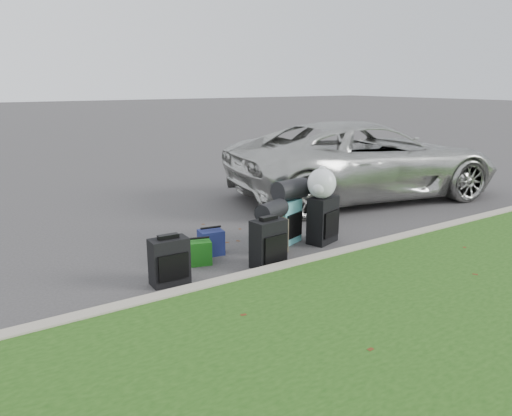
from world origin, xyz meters
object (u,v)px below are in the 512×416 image
suitcase_large_black_right (323,220)px  suitcase_small_black (169,261)px  tote_green (200,252)px  tote_navy (211,242)px  suv (364,160)px  suitcase_large_black_left (268,244)px  suitcase_olive (274,236)px  suitcase_teal (286,222)px

suitcase_large_black_right → suitcase_small_black: bearing=166.8°
tote_green → tote_navy: (0.30, 0.25, 0.02)m
tote_green → suv: bearing=36.7°
suitcase_large_black_left → suitcase_olive: (0.39, 0.42, -0.07)m
suitcase_olive → suitcase_large_black_left: bearing=-129.3°
suitcase_teal → suitcase_olive: bearing=-168.0°
suv → suitcase_teal: 3.55m
suitcase_olive → suitcase_large_black_right: bearing=1.3°
suitcase_teal → tote_green: size_ratio=2.06×
suitcase_teal → suitcase_large_black_left: bearing=-159.9°
suitcase_small_black → tote_green: bearing=35.5°
suitcase_large_black_left → tote_green: (-0.68, 0.58, -0.16)m
suitcase_olive → tote_navy: (-0.77, 0.41, -0.07)m
suv → suitcase_teal: (-3.16, -1.55, -0.45)m
suv → suitcase_large_black_right: (-2.70, -1.84, -0.43)m
tote_navy → suitcase_small_black: bearing=-135.7°
suv → suitcase_olive: size_ratio=11.62×
suitcase_olive → suitcase_large_black_right: (0.86, -0.04, 0.10)m
suv → suitcase_small_black: (-5.23, -2.03, -0.50)m
suitcase_olive → tote_navy: suitcase_olive is taller
suv → tote_navy: size_ratio=16.19×
suv → suitcase_large_black_right: suv is taller
suitcase_small_black → suitcase_olive: bearing=10.5°
suitcase_large_black_left → suitcase_large_black_right: suitcase_large_black_right is taller
suitcase_teal → suv: bearing=5.9°
suitcase_teal → suitcase_large_black_right: size_ratio=0.93×
suitcase_teal → tote_green: (-1.47, -0.09, -0.17)m
suitcase_large_black_left → tote_navy: size_ratio=1.81×
suv → suitcase_large_black_left: suv is taller
suitcase_small_black → tote_navy: suitcase_small_black is taller
suitcase_large_black_left → suitcase_teal: size_ratio=0.97×
suitcase_large_black_left → tote_green: bearing=134.0°
suitcase_olive → suitcase_large_black_right: suitcase_large_black_right is taller
suitcase_large_black_right → tote_green: size_ratio=2.20×
tote_green → suitcase_olive: bearing=8.7°
suitcase_teal → suitcase_large_black_right: (0.46, -0.29, 0.02)m
suitcase_olive → suitcase_teal: 0.48m
tote_green → suitcase_teal: bearing=20.8°
suv → tote_green: suv is taller
suitcase_teal → suitcase_small_black: bearing=172.8°
suitcase_large_black_left → suitcase_large_black_right: bearing=11.5°
suv → suitcase_large_black_left: 4.56m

